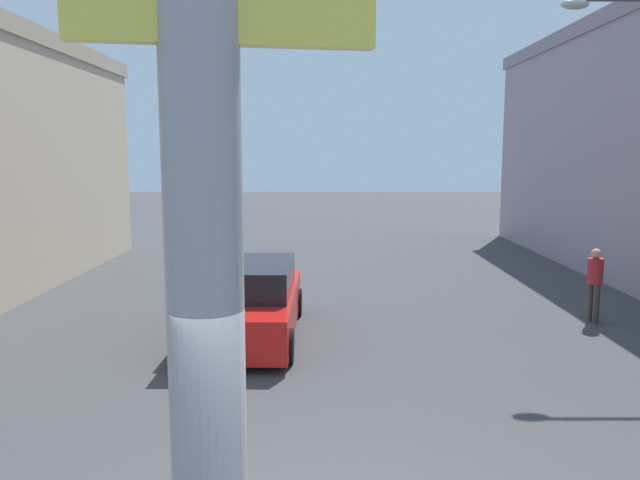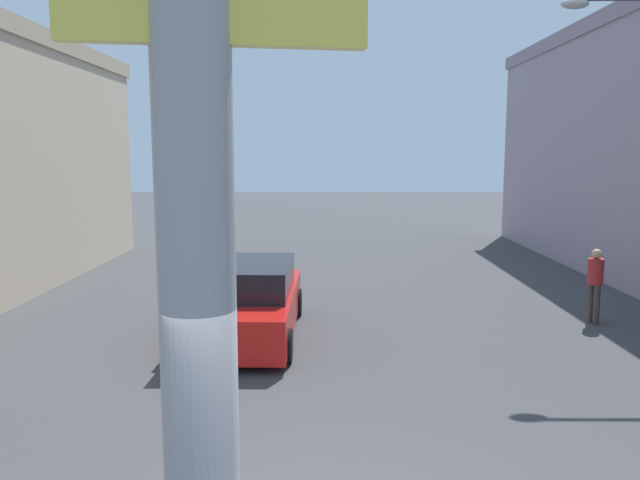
% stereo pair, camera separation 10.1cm
% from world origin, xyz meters
% --- Properties ---
extents(ground_plane, '(94.34, 94.34, 0.00)m').
position_xyz_m(ground_plane, '(0.00, 10.00, 0.00)').
color(ground_plane, '#424244').
extents(neon_sign_pole, '(2.76, 1.04, 9.56)m').
position_xyz_m(neon_sign_pole, '(-0.98, -0.18, 4.50)').
color(neon_sign_pole, '#9E9EA3').
rests_on(neon_sign_pole, ground).
extents(car_lead, '(2.19, 4.85, 1.56)m').
position_xyz_m(car_lead, '(-1.55, 7.40, 0.74)').
color(car_lead, black).
rests_on(car_lead, ground).
extents(pedestrian_mid_right, '(0.41, 0.41, 1.69)m').
position_xyz_m(pedestrian_mid_right, '(6.13, 8.43, 0.99)').
color(pedestrian_mid_right, '#3F3833').
rests_on(pedestrian_mid_right, ground).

